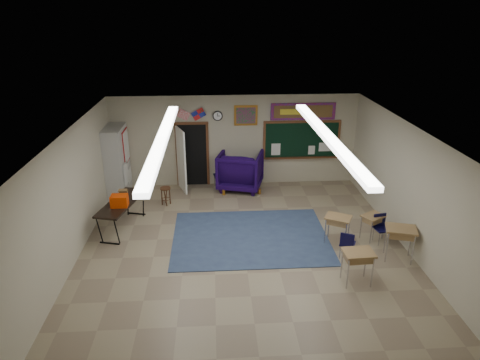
{
  "coord_description": "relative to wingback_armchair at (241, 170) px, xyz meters",
  "views": [
    {
      "loc": [
        -0.69,
        -8.92,
        5.58
      ],
      "look_at": [
        -0.02,
        1.5,
        1.33
      ],
      "focal_mm": 32.0,
      "sensor_mm": 36.0,
      "label": 1
    }
  ],
  "objects": [
    {
      "name": "front_wall",
      "position": [
        -0.16,
        -8.59,
        0.87
      ],
      "size": [
        8.0,
        0.04,
        3.0
      ],
      "primitive_type": "cube",
      "color": "#B5AB93",
      "rests_on": "floor"
    },
    {
      "name": "storage_cabinet",
      "position": [
        -3.87,
        -0.24,
        0.47
      ],
      "size": [
        0.59,
        1.25,
        2.2
      ],
      "color": "#AEADA9",
      "rests_on": "floor"
    },
    {
      "name": "chalkboard",
      "position": [
        2.04,
        0.37,
        0.84
      ],
      "size": [
        2.55,
        0.14,
        1.3
      ],
      "color": "brown",
      "rests_on": "back_wall"
    },
    {
      "name": "framed_art_print",
      "position": [
        0.19,
        0.38,
        1.72
      ],
      "size": [
        0.75,
        0.05,
        0.65
      ],
      "color": "#AA6B20",
      "rests_on": "back_wall"
    },
    {
      "name": "wall_flags",
      "position": [
        -1.56,
        0.35,
        1.85
      ],
      "size": [
        1.16,
        0.06,
        0.7
      ],
      "primitive_type": null,
      "color": "red",
      "rests_on": "back_wall"
    },
    {
      "name": "student_desk_back_right",
      "position": [
        3.44,
        -4.53,
        -0.17
      ],
      "size": [
        0.81,
        0.69,
        0.83
      ],
      "rotation": [
        0.0,
        0.0,
        -0.29
      ],
      "color": "#997347",
      "rests_on": "floor"
    },
    {
      "name": "wingback_armchair",
      "position": [
        0.0,
        0.0,
        0.0
      ],
      "size": [
        1.66,
        1.69,
        1.26
      ],
      "primitive_type": "imported",
      "rotation": [
        0.0,
        0.0,
        2.87
      ],
      "color": "#150536",
      "rests_on": "floor"
    },
    {
      "name": "area_rug",
      "position": [
        0.04,
        -3.29,
        -0.62
      ],
      "size": [
        4.0,
        3.0,
        0.02
      ],
      "primitive_type": "cube",
      "color": "#364B68",
      "rests_on": "floor"
    },
    {
      "name": "doorway",
      "position": [
        -1.66,
        0.26,
        0.43
      ],
      "size": [
        1.1,
        0.89,
        2.16
      ],
      "color": "black",
      "rests_on": "back_wall"
    },
    {
      "name": "folding_table",
      "position": [
        -3.33,
        -2.59,
        -0.2
      ],
      "size": [
        1.09,
        2.01,
        1.09
      ],
      "rotation": [
        0.0,
        0.0,
        -0.25
      ],
      "color": "black",
      "rests_on": "floor"
    },
    {
      "name": "student_chair_desk_a",
      "position": [
        2.26,
        -4.39,
        -0.27
      ],
      "size": [
        0.48,
        0.48,
        0.72
      ],
      "primitive_type": null,
      "rotation": [
        0.0,
        0.0,
        2.69
      ],
      "color": "black",
      "rests_on": "floor"
    },
    {
      "name": "ceiling",
      "position": [
        -0.16,
        -4.09,
        2.37
      ],
      "size": [
        8.0,
        9.0,
        0.04
      ],
      "primitive_type": "cube",
      "color": "beige",
      "rests_on": "back_wall"
    },
    {
      "name": "bulletin_board",
      "position": [
        2.04,
        0.38,
        1.82
      ],
      "size": [
        2.1,
        0.05,
        0.55
      ],
      "color": "red",
      "rests_on": "back_wall"
    },
    {
      "name": "student_chair_desk_b",
      "position": [
        3.33,
        -3.76,
        -0.26
      ],
      "size": [
        0.43,
        0.43,
        0.74
      ],
      "primitive_type": null,
      "rotation": [
        0.0,
        0.0,
        0.19
      ],
      "color": "black",
      "rests_on": "floor"
    },
    {
      "name": "student_desk_back_left",
      "position": [
        2.16,
        -5.4,
        -0.2
      ],
      "size": [
        0.67,
        0.51,
        0.77
      ],
      "rotation": [
        0.0,
        0.0,
        0.05
      ],
      "color": "#997347",
      "rests_on": "floor"
    },
    {
      "name": "student_chair_reading",
      "position": [
        -0.67,
        0.06,
        -0.22
      ],
      "size": [
        0.47,
        0.47,
        0.81
      ],
      "primitive_type": null,
      "rotation": [
        0.0,
        0.0,
        3.32
      ],
      "color": "black",
      "rests_on": "floor"
    },
    {
      "name": "student_desk_front_right",
      "position": [
        3.16,
        -3.54,
        -0.26
      ],
      "size": [
        0.68,
        0.64,
        0.66
      ],
      "rotation": [
        0.0,
        0.0,
        0.54
      ],
      "color": "#997347",
      "rests_on": "floor"
    },
    {
      "name": "right_wall",
      "position": [
        3.84,
        -4.09,
        0.87
      ],
      "size": [
        0.04,
        9.0,
        3.0
      ],
      "primitive_type": "cube",
      "color": "#B5AB93",
      "rests_on": "floor"
    },
    {
      "name": "student_desk_front_left",
      "position": [
        2.2,
        -3.7,
        -0.22
      ],
      "size": [
        0.76,
        0.7,
        0.74
      ],
      "rotation": [
        0.0,
        0.0,
        -0.5
      ],
      "color": "#997347",
      "rests_on": "floor"
    },
    {
      "name": "wooden_stool",
      "position": [
        -2.33,
        -1.15,
        -0.34
      ],
      "size": [
        0.31,
        0.31,
        0.55
      ],
      "color": "#512E18",
      "rests_on": "floor"
    },
    {
      "name": "fluorescent_strips",
      "position": [
        -0.16,
        -4.09,
        2.31
      ],
      "size": [
        3.86,
        6.0,
        0.1
      ],
      "primitive_type": null,
      "color": "white",
      "rests_on": "ceiling"
    },
    {
      "name": "left_wall",
      "position": [
        -4.16,
        -4.09,
        0.87
      ],
      "size": [
        0.04,
        9.0,
        3.0
      ],
      "primitive_type": "cube",
      "color": "#B5AB93",
      "rests_on": "floor"
    },
    {
      "name": "floor",
      "position": [
        -0.16,
        -4.09,
        -0.63
      ],
      "size": [
        9.0,
        9.0,
        0.0
      ],
      "primitive_type": "plane",
      "color": "gray",
      "rests_on": "ground"
    },
    {
      "name": "back_wall",
      "position": [
        -0.16,
        0.41,
        0.87
      ],
      "size": [
        8.0,
        0.04,
        3.0
      ],
      "primitive_type": "cube",
      "color": "#B5AB93",
      "rests_on": "floor"
    },
    {
      "name": "wall_clock",
      "position": [
        -0.71,
        0.38,
        1.72
      ],
      "size": [
        0.32,
        0.05,
        0.32
      ],
      "color": "black",
      "rests_on": "back_wall"
    }
  ]
}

